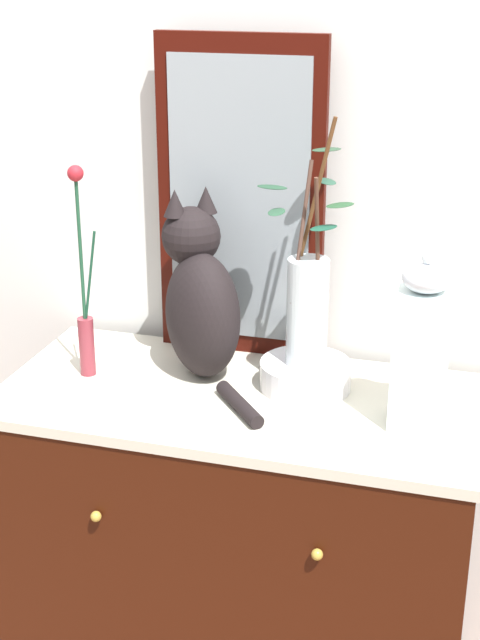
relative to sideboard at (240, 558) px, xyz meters
name	(u,v)px	position (x,y,z in m)	size (l,w,h in m)	color
wall_back	(280,179)	(0.00, 0.34, 0.86)	(4.40, 0.08, 2.60)	silver
sideboard	(240,558)	(0.00, 0.00, 0.00)	(1.09, 0.55, 0.88)	#351206
mirror_leaning	(240,201)	(-0.07, 0.24, 0.82)	(0.40, 0.03, 0.76)	#370B05
cat_sitting	(201,299)	(-0.12, 0.09, 0.62)	(0.35, 0.38, 0.43)	black
vase_slim_green	(85,308)	(-0.37, 0.01, 0.61)	(0.06, 0.04, 0.50)	maroon
bowl_porcelain	(305,375)	(0.13, 0.08, 0.47)	(0.21, 0.21, 0.06)	white
vase_glass_clear	(307,304)	(0.13, 0.08, 0.64)	(0.23, 0.19, 0.55)	silver
jar_lidded_porcelain	(421,348)	(0.40, -0.03, 0.61)	(0.11, 0.11, 0.38)	white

